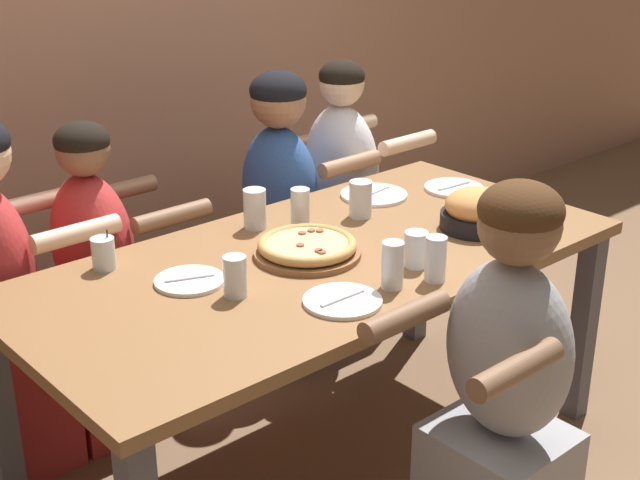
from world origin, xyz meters
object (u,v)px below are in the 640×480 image
at_px(drinking_glass_a, 255,211).
at_px(drinking_glass_e, 361,201).
at_px(drinking_glass_c, 391,269).
at_px(drinking_glass_d, 235,276).
at_px(empty_plate_b, 342,301).
at_px(diner_far_midright, 281,228).
at_px(drinking_glass_g, 300,210).
at_px(skillet_bowl, 477,211).
at_px(empty_plate_a, 190,281).
at_px(cocktail_glass_blue, 104,255).
at_px(empty_plate_c, 374,195).
at_px(pizza_board_main, 307,248).
at_px(drinking_glass_b, 416,251).
at_px(diner_near_center, 502,403).
at_px(diner_far_right, 341,213).
at_px(diner_far_left, 0,313).
at_px(diner_far_midleft, 99,296).
at_px(drinking_glass_f, 435,262).
at_px(empty_plate_d, 454,188).

relative_size(drinking_glass_a, drinking_glass_e, 1.06).
bearing_deg(drinking_glass_c, drinking_glass_d, 145.46).
xyz_separation_m(empty_plate_b, drinking_glass_d, (-0.19, 0.22, 0.05)).
height_order(drinking_glass_d, diner_far_midright, diner_far_midright).
distance_m(drinking_glass_a, drinking_glass_g, 0.15).
relative_size(skillet_bowl, drinking_glass_g, 2.60).
xyz_separation_m(empty_plate_a, cocktail_glass_blue, (-0.13, 0.25, 0.04)).
bearing_deg(empty_plate_c, pizza_board_main, -154.63).
distance_m(drinking_glass_e, diner_far_midright, 0.58).
bearing_deg(drinking_glass_e, drinking_glass_b, -112.01).
bearing_deg(empty_plate_c, drinking_glass_d, -158.85).
xyz_separation_m(diner_near_center, diner_far_right, (0.67, 1.35, -0.01)).
bearing_deg(diner_near_center, drinking_glass_g, -4.11).
xyz_separation_m(drinking_glass_e, diner_far_left, (-1.06, 0.51, -0.26)).
height_order(diner_far_left, diner_far_midright, diner_far_left).
xyz_separation_m(drinking_glass_b, diner_near_center, (-0.11, -0.43, -0.27)).
relative_size(drinking_glass_g, diner_far_midleft, 0.12).
bearing_deg(drinking_glass_a, drinking_glass_c, -89.65).
bearing_deg(cocktail_glass_blue, drinking_glass_e, -12.13).
height_order(drinking_glass_b, drinking_glass_d, drinking_glass_d).
relative_size(drinking_glass_f, drinking_glass_g, 1.02).
xyz_separation_m(skillet_bowl, drinking_glass_e, (-0.20, 0.33, -0.01)).
relative_size(drinking_glass_g, diner_near_center, 0.11).
xyz_separation_m(drinking_glass_c, drinking_glass_g, (0.11, 0.52, -0.00)).
height_order(pizza_board_main, empty_plate_d, pizza_board_main).
bearing_deg(diner_far_midright, diner_far_right, 90.00).
distance_m(cocktail_glass_blue, drinking_glass_c, 0.84).
bearing_deg(empty_plate_d, drinking_glass_b, -148.34).
bearing_deg(diner_far_right, empty_plate_d, 6.22).
xyz_separation_m(empty_plate_b, diner_far_left, (-0.57, 0.96, -0.21)).
relative_size(empty_plate_d, drinking_glass_d, 1.85).
relative_size(drinking_glass_b, drinking_glass_g, 0.82).
bearing_deg(diner_far_midright, drinking_glass_c, -22.08).
distance_m(drinking_glass_a, drinking_glass_b, 0.58).
xyz_separation_m(pizza_board_main, cocktail_glass_blue, (-0.50, 0.32, 0.02)).
relative_size(skillet_bowl, drinking_glass_c, 2.48).
relative_size(empty_plate_d, cocktail_glass_blue, 1.82).
xyz_separation_m(empty_plate_b, cocktail_glass_blue, (-0.37, 0.63, 0.04)).
xyz_separation_m(drinking_glass_a, drinking_glass_f, (0.13, -0.66, -0.00)).
bearing_deg(cocktail_glass_blue, drinking_glass_b, -40.30).
bearing_deg(pizza_board_main, drinking_glass_d, -166.22).
xyz_separation_m(empty_plate_a, drinking_glass_f, (0.53, -0.45, 0.05)).
xyz_separation_m(drinking_glass_f, diner_near_center, (-0.08, -0.32, -0.27)).
xyz_separation_m(empty_plate_d, diner_near_center, (-0.73, -0.81, -0.22)).
bearing_deg(drinking_glass_e, drinking_glass_c, -125.15).
relative_size(empty_plate_b, cocktail_glass_blue, 1.81).
bearing_deg(pizza_board_main, skillet_bowl, -18.87).
height_order(skillet_bowl, empty_plate_d, skillet_bowl).
relative_size(drinking_glass_a, drinking_glass_c, 0.96).
distance_m(empty_plate_a, drinking_glass_a, 0.45).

